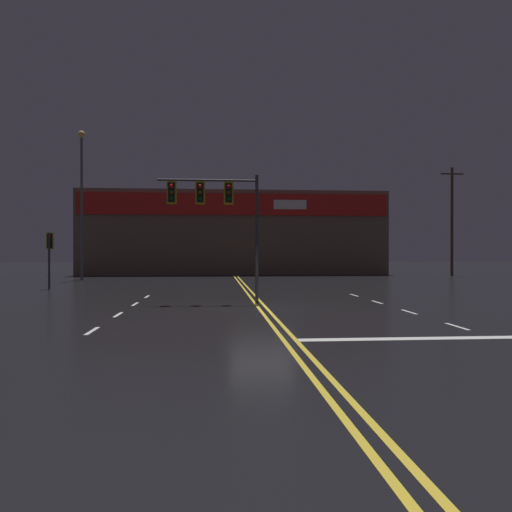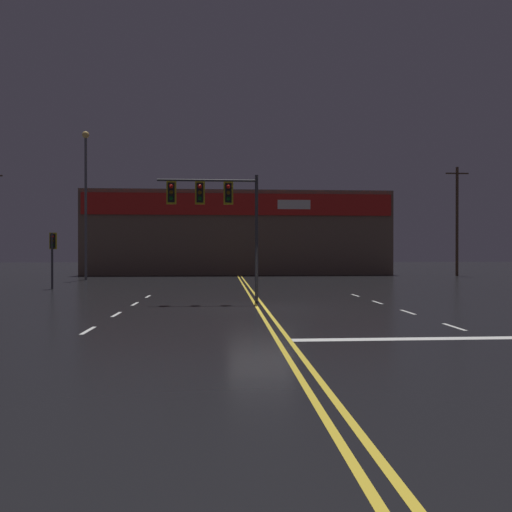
# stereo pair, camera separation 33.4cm
# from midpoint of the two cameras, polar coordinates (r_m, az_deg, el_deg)

# --- Properties ---
(ground_plane) EXTENTS (200.00, 200.00, 0.00)m
(ground_plane) POSITION_cam_midpoint_polar(r_m,az_deg,el_deg) (19.50, 0.23, -5.94)
(ground_plane) COLOR black
(road_markings) EXTENTS (15.35, 60.00, 0.01)m
(road_markings) POSITION_cam_midpoint_polar(r_m,az_deg,el_deg) (18.17, 3.91, -6.38)
(road_markings) COLOR gold
(road_markings) RESTS_ON ground
(traffic_signal_median) EXTENTS (4.36, 0.36, 5.52)m
(traffic_signal_median) POSITION_cam_midpoint_polar(r_m,az_deg,el_deg) (21.72, -5.26, 6.14)
(traffic_signal_median) COLOR #38383D
(traffic_signal_median) RESTS_ON ground
(traffic_signal_corner_northwest) EXTENTS (0.42, 0.36, 3.36)m
(traffic_signal_corner_northwest) POSITION_cam_midpoint_polar(r_m,az_deg,el_deg) (32.04, -22.79, 0.90)
(traffic_signal_corner_northwest) COLOR #38383D
(traffic_signal_corner_northwest) RESTS_ON ground
(streetlight_near_right) EXTENTS (0.56, 0.56, 11.91)m
(streetlight_near_right) POSITION_cam_midpoint_polar(r_m,az_deg,el_deg) (42.52, -19.52, 7.37)
(streetlight_near_right) COLOR #59595E
(streetlight_near_right) RESTS_ON ground
(building_backdrop) EXTENTS (30.43, 10.23, 8.30)m
(building_backdrop) POSITION_cam_midpoint_polar(r_m,az_deg,el_deg) (53.09, -2.80, 2.51)
(building_backdrop) COLOR brown
(building_backdrop) RESTS_ON ground
(utility_pole_row) EXTENTS (45.00, 0.26, 10.27)m
(utility_pole_row) POSITION_cam_midpoint_polar(r_m,az_deg,el_deg) (45.87, -2.77, 4.13)
(utility_pole_row) COLOR #4C3828
(utility_pole_row) RESTS_ON ground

